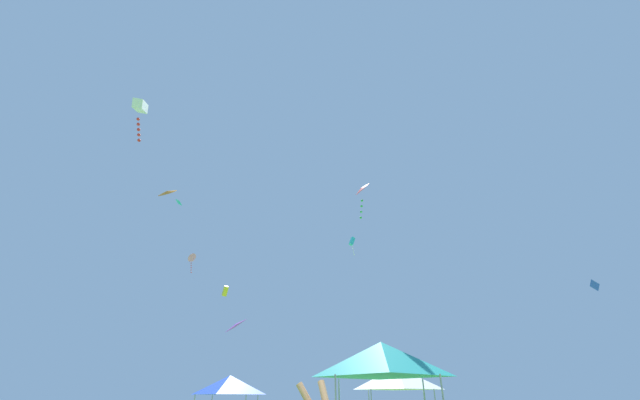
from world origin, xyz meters
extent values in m
cylinder|color=#9E704C|center=(-0.37, 1.18, 1.83)|extent=(0.33, 0.40, 0.63)
cylinder|color=#9E704C|center=(-0.70, 1.33, 1.81)|extent=(0.47, 0.21, 0.61)
pyramid|color=teal|center=(1.13, 6.71, 2.96)|extent=(3.26, 3.26, 1.04)
pyramid|color=blue|center=(-5.90, 13.51, 2.42)|extent=(2.66, 2.66, 0.85)
pyramid|color=white|center=(2.22, 12.55, 2.65)|extent=(2.91, 2.91, 0.93)
pyramid|color=purple|center=(-9.08, 23.98, 7.04)|extent=(1.59, 1.44, 0.98)
cube|color=yellow|center=(-10.11, 23.54, 9.68)|extent=(0.66, 0.74, 0.87)
cone|color=red|center=(1.27, 15.29, 14.27)|extent=(1.47, 1.58, 0.99)
sphere|color=green|center=(1.23, 15.37, 13.39)|extent=(0.15, 0.15, 0.15)
sphere|color=green|center=(1.18, 15.45, 13.02)|extent=(0.15, 0.15, 0.15)
sphere|color=green|center=(1.14, 15.53, 12.64)|extent=(0.15, 0.15, 0.15)
sphere|color=green|center=(1.09, 15.62, 12.26)|extent=(0.15, 0.15, 0.15)
pyramid|color=blue|center=(16.64, 19.53, 8.51)|extent=(0.56, 0.57, 0.57)
cube|color=white|center=(-9.41, 6.24, 14.06)|extent=(0.79, 1.26, 0.89)
sphere|color=red|center=(-9.34, 6.27, 13.28)|extent=(0.15, 0.15, 0.15)
sphere|color=red|center=(-9.27, 6.29, 12.99)|extent=(0.15, 0.15, 0.15)
sphere|color=red|center=(-9.20, 6.31, 12.70)|extent=(0.15, 0.15, 0.15)
sphere|color=red|center=(-9.13, 6.34, 12.40)|extent=(0.15, 0.15, 0.15)
sphere|color=red|center=(-9.07, 6.36, 12.11)|extent=(0.15, 0.15, 0.15)
cone|color=orange|center=(-13.63, 17.55, 15.92)|extent=(1.71, 1.51, 1.13)
cone|color=pink|center=(-10.42, 16.81, 10.27)|extent=(0.59, 0.72, 0.56)
sphere|color=red|center=(-10.41, 16.85, 9.87)|extent=(0.07, 0.07, 0.07)
sphere|color=red|center=(-10.40, 16.88, 9.72)|extent=(0.07, 0.07, 0.07)
sphere|color=red|center=(-10.39, 16.92, 9.57)|extent=(0.07, 0.07, 0.07)
sphere|color=red|center=(-10.37, 16.95, 9.42)|extent=(0.07, 0.07, 0.07)
sphere|color=red|center=(-10.36, 16.99, 9.27)|extent=(0.07, 0.07, 0.07)
cube|color=#2DB7CC|center=(0.56, 22.88, 13.52)|extent=(0.61, 0.53, 0.77)
sphere|color=white|center=(0.58, 22.84, 13.01)|extent=(0.10, 0.10, 0.10)
sphere|color=white|center=(0.61, 22.80, 12.82)|extent=(0.10, 0.10, 0.10)
sphere|color=white|center=(0.63, 22.76, 12.63)|extent=(0.10, 0.10, 0.10)
sphere|color=white|center=(0.66, 22.72, 12.44)|extent=(0.10, 0.10, 0.10)
sphere|color=white|center=(0.68, 22.68, 12.25)|extent=(0.10, 0.10, 0.10)
pyramid|color=#2DB7CC|center=(-16.67, 25.52, 19.34)|extent=(0.79, 0.76, 0.49)
camera|label=1|loc=(0.13, -6.40, 1.85)|focal=20.78mm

